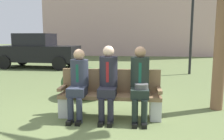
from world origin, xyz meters
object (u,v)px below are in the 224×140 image
at_px(park_bench, 110,95).
at_px(shrub_near_bench, 85,82).
at_px(seated_man_left, 78,80).
at_px(seated_man_middle, 108,79).
at_px(seated_man_right, 140,80).
at_px(parked_car_near, 38,51).
at_px(street_lamp, 192,17).

distance_m(park_bench, shrub_near_bench, 1.56).
height_order(seated_man_left, seated_man_middle, seated_man_middle).
xyz_separation_m(seated_man_left, seated_man_right, (1.14, -0.00, 0.02)).
xyz_separation_m(shrub_near_bench, parked_car_near, (-3.55, 5.20, 0.46)).
xyz_separation_m(seated_man_left, seated_man_middle, (0.56, 0.01, 0.03)).
relative_size(park_bench, seated_man_right, 1.42).
height_order(seated_man_middle, parked_car_near, parked_car_near).
relative_size(shrub_near_bench, parked_car_near, 0.31).
bearing_deg(park_bench, street_lamp, 63.16).
bearing_deg(park_bench, parked_car_near, 123.61).
height_order(park_bench, shrub_near_bench, park_bench).
xyz_separation_m(parked_car_near, street_lamp, (7.02, -1.26, 1.47)).
distance_m(seated_man_middle, street_lamp, 6.23).
bearing_deg(seated_man_right, shrub_near_bench, 132.69).
distance_m(seated_man_left, parked_car_near, 7.66).
height_order(shrub_near_bench, street_lamp, street_lamp).
bearing_deg(park_bench, seated_man_left, -167.77).
distance_m(seated_man_middle, shrub_near_bench, 1.69).
bearing_deg(parked_car_near, seated_man_left, -60.54).
height_order(parked_car_near, street_lamp, street_lamp).
xyz_separation_m(park_bench, seated_man_right, (0.56, -0.13, 0.33)).
relative_size(shrub_near_bench, street_lamp, 0.32).
bearing_deg(street_lamp, park_bench, -116.84).
bearing_deg(seated_man_middle, park_bench, 78.36).
height_order(seated_man_left, street_lamp, street_lamp).
bearing_deg(shrub_near_bench, seated_man_right, -47.31).
bearing_deg(street_lamp, parked_car_near, 169.84).
bearing_deg(seated_man_left, parked_car_near, 119.46).
xyz_separation_m(shrub_near_bench, street_lamp, (3.47, 3.94, 1.93)).
distance_m(seated_man_right, shrub_near_bench, 2.03).
bearing_deg(park_bench, seated_man_middle, -101.64).
bearing_deg(seated_man_left, seated_man_middle, 0.62).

